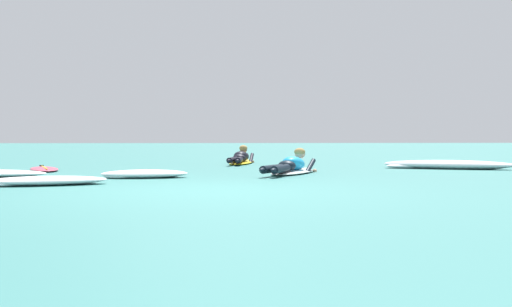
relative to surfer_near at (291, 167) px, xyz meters
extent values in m
plane|color=#387A75|center=(-1.74, 6.48, -0.14)|extent=(120.00, 120.00, 0.00)
ellipsoid|color=white|center=(0.05, 0.09, -0.11)|extent=(1.36, 1.99, 0.07)
ellipsoid|color=white|center=(0.45, 0.92, -0.10)|extent=(0.27, 0.27, 0.06)
ellipsoid|color=#1E9EDB|center=(0.07, 0.14, 0.06)|extent=(0.67, 0.81, 0.35)
ellipsoid|color=black|center=(-0.11, -0.23, 0.03)|extent=(0.43, 0.40, 0.20)
cylinder|color=black|center=(-0.44, -0.70, 0.00)|extent=(0.54, 0.80, 0.14)
ellipsoid|color=black|center=(-0.64, -1.07, 0.00)|extent=(0.19, 0.24, 0.08)
cylinder|color=black|center=(-0.29, -0.78, 0.00)|extent=(0.45, 0.83, 0.14)
ellipsoid|color=black|center=(-0.46, -1.16, 0.00)|extent=(0.19, 0.24, 0.08)
cylinder|color=black|center=(0.04, 0.58, -0.02)|extent=(0.32, 0.53, 0.32)
sphere|color=tan|center=(0.20, 0.91, -0.12)|extent=(0.09, 0.09, 0.09)
cylinder|color=black|center=(0.43, 0.37, -0.02)|extent=(0.32, 0.53, 0.32)
sphere|color=tan|center=(0.58, 0.68, -0.12)|extent=(0.09, 0.09, 0.09)
sphere|color=tan|center=(0.25, 0.51, 0.24)|extent=(0.21, 0.21, 0.21)
ellipsoid|color=#AD894C|center=(0.24, 0.49, 0.27)|extent=(0.29, 0.28, 0.16)
ellipsoid|color=yellow|center=(-0.69, 4.61, -0.11)|extent=(0.97, 2.39, 0.07)
ellipsoid|color=yellow|center=(-0.47, 5.70, -0.10)|extent=(0.23, 0.23, 0.06)
ellipsoid|color=black|center=(-0.68, 4.66, 0.06)|extent=(0.53, 0.77, 0.35)
ellipsoid|color=black|center=(-0.76, 4.26, 0.03)|extent=(0.39, 0.34, 0.20)
cylinder|color=black|center=(-0.95, 3.69, 0.00)|extent=(0.36, 0.88, 0.14)
ellipsoid|color=black|center=(-1.05, 3.27, 0.00)|extent=(0.14, 0.24, 0.08)
cylinder|color=black|center=(-0.79, 3.66, 0.00)|extent=(0.26, 0.89, 0.14)
ellipsoid|color=black|center=(-0.85, 3.23, 0.00)|extent=(0.14, 0.24, 0.08)
cylinder|color=black|center=(-0.82, 5.08, -0.02)|extent=(0.19, 0.55, 0.31)
sphere|color=#8C6647|center=(-0.75, 5.44, -0.12)|extent=(0.09, 0.09, 0.09)
cylinder|color=black|center=(-0.39, 4.98, -0.02)|extent=(0.19, 0.55, 0.31)
sphere|color=#8C6647|center=(-0.33, 5.31, -0.12)|extent=(0.09, 0.09, 0.09)
sphere|color=#8C6647|center=(-0.60, 5.06, 0.24)|extent=(0.21, 0.21, 0.21)
ellipsoid|color=#AD894C|center=(-0.60, 5.05, 0.27)|extent=(0.25, 0.24, 0.16)
ellipsoid|color=#E54C66|center=(-5.03, 1.67, -0.11)|extent=(1.11, 1.91, 0.07)
cube|color=yellow|center=(-5.03, 1.67, -0.07)|extent=(0.53, 1.49, 0.01)
cone|color=black|center=(-5.26, 2.37, -0.14)|extent=(0.13, 0.13, 0.16)
ellipsoid|color=white|center=(-2.67, -0.89, -0.07)|extent=(1.54, 0.75, 0.14)
ellipsoid|color=white|center=(-2.31, -0.76, -0.09)|extent=(0.60, 0.44, 0.10)
ellipsoid|color=white|center=(-3.11, -1.00, -0.10)|extent=(0.60, 0.44, 0.08)
ellipsoid|color=white|center=(-4.94, -0.36, -0.10)|extent=(0.76, 0.41, 0.09)
ellipsoid|color=white|center=(3.74, 1.60, -0.04)|extent=(2.85, 1.78, 0.20)
ellipsoid|color=white|center=(4.43, 1.39, -0.07)|extent=(1.02, 0.86, 0.14)
ellipsoid|color=white|center=(2.94, 1.89, -0.09)|extent=(1.05, 0.44, 0.11)
ellipsoid|color=white|center=(-3.96, -2.40, -0.07)|extent=(1.85, 1.03, 0.13)
ellipsoid|color=white|center=(-3.56, -2.20, -0.09)|extent=(0.70, 0.60, 0.09)
ellipsoid|color=white|center=(-4.45, -2.59, -0.10)|extent=(0.70, 0.58, 0.07)
camera|label=1|loc=(-1.63, -11.51, 0.56)|focal=42.81mm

